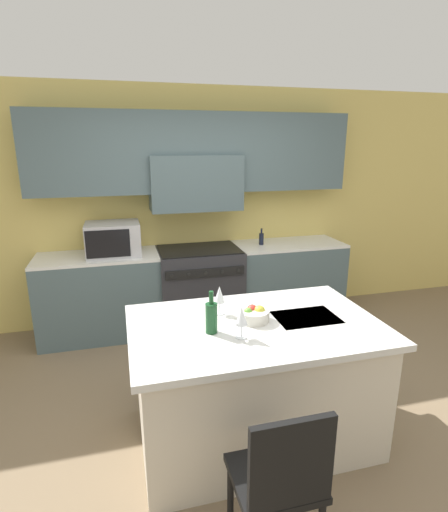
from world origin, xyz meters
The scene contains 12 objects.
ground_plane centered at (0.00, 0.00, 0.00)m, with size 10.00×10.00×0.00m, color #7A664C.
back_cabinetry centered at (0.00, 2.04, 1.60)m, with size 10.00×0.46×2.70m.
back_counter centered at (0.00, 1.79, 0.46)m, with size 3.50×0.62×0.92m.
range_stove centered at (0.00, 1.77, 0.46)m, with size 0.93×0.70×0.93m.
microwave centered at (-0.92, 1.79, 1.09)m, with size 0.56×0.44×0.35m.
kitchen_island centered at (0.00, -0.17, 0.45)m, with size 1.70×1.08×0.89m.
island_chair centered at (-0.19, -1.09, 0.53)m, with size 0.42×0.40×0.94m.
wine_bottle centered at (-0.32, -0.22, 1.00)m, with size 0.08×0.08×0.28m.
wine_glass_near centered at (-0.16, -0.35, 1.04)m, with size 0.08×0.08×0.21m.
wine_glass_far centered at (-0.20, 0.04, 1.04)m, with size 0.08×0.08×0.21m.
fruit_bowl centered at (0.00, -0.12, 0.94)m, with size 0.22×0.22×0.11m.
oil_bottle_on_counter centered at (0.76, 1.80, 0.99)m, with size 0.06×0.06×0.19m.
Camera 1 is at (-0.84, -2.51, 2.07)m, focal length 28.00 mm.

